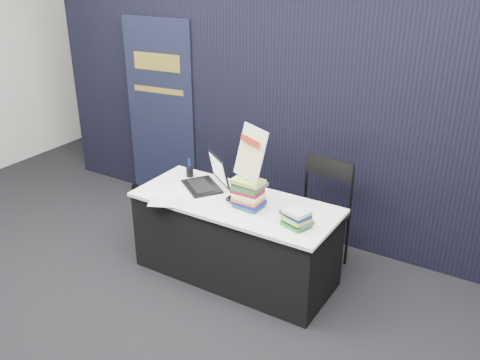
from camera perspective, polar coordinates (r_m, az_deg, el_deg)
name	(u,v)px	position (r m, az deg, el deg)	size (l,w,h in m)	color
floor	(201,306)	(4.62, -4.22, -13.23)	(8.00, 8.00, 0.00)	black
wall_back	(378,29)	(7.35, 14.47, 15.29)	(8.00, 0.02, 3.50)	beige
drape_partition	(292,119)	(5.29, 5.57, 6.48)	(6.00, 0.08, 2.40)	black
display_table	(235,238)	(4.79, -0.51, -6.26)	(1.80, 0.75, 0.75)	black
laptop	(205,179)	(4.88, -3.75, 0.14)	(0.48, 0.50, 0.29)	black
mouse	(230,198)	(4.62, -1.04, -1.93)	(0.07, 0.11, 0.03)	black
brochure_left	(159,193)	(4.81, -8.62, -1.33)	(0.30, 0.21, 0.00)	white
brochure_mid	(175,190)	(4.83, -6.97, -1.11)	(0.33, 0.24, 0.00)	white
brochure_right	(166,202)	(4.63, -7.87, -2.31)	(0.29, 0.20, 0.00)	silver
pen_cup	(190,172)	(5.08, -5.38, 0.86)	(0.07, 0.07, 0.09)	black
book_stack_tall	(248,193)	(4.45, 0.90, -1.41)	(0.25, 0.20, 0.26)	#1B5468
book_stack_short	(296,218)	(4.20, 6.03, -4.04)	(0.25, 0.22, 0.15)	#217D2D
info_sign	(251,154)	(4.34, 1.13, 2.82)	(0.35, 0.25, 0.45)	black
pullup_banner	(161,123)	(6.12, -8.38, 6.06)	(0.88, 0.21, 2.07)	black
stacking_chair	(319,212)	(4.86, 8.42, -3.40)	(0.48, 0.48, 1.03)	black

